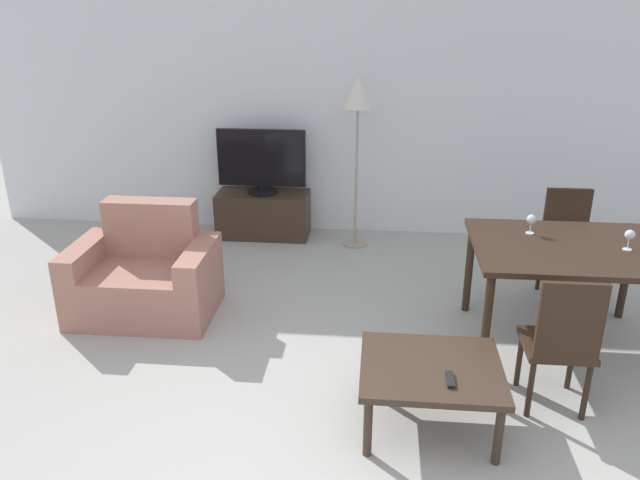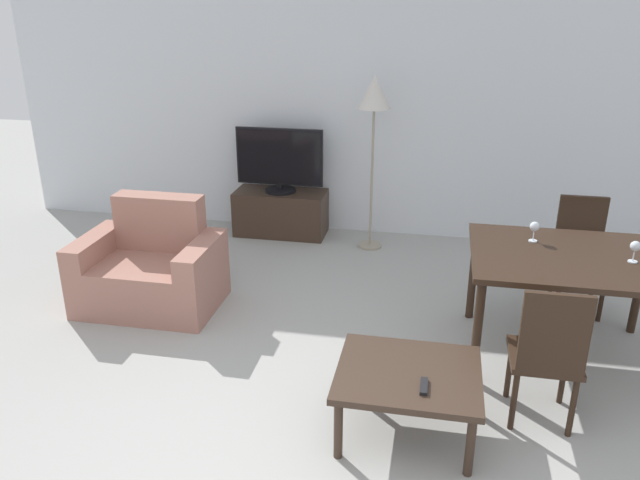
% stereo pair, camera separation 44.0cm
% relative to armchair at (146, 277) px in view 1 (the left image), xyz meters
% --- Properties ---
extents(wall_back, '(7.67, 0.06, 2.70)m').
position_rel_armchair_xyz_m(wall_back, '(1.47, 2.07, 1.05)').
color(wall_back, silver).
rests_on(wall_back, ground_plane).
extents(armchair, '(1.10, 0.75, 0.87)m').
position_rel_armchair_xyz_m(armchair, '(0.00, 0.00, 0.00)').
color(armchair, '#9E6B5B').
rests_on(armchair, ground_plane).
extents(tv_stand, '(0.96, 0.43, 0.47)m').
position_rel_armchair_xyz_m(tv_stand, '(0.62, 1.78, -0.06)').
color(tv_stand, '#38281E').
rests_on(tv_stand, ground_plane).
extents(tv, '(0.91, 0.32, 0.67)m').
position_rel_armchair_xyz_m(tv, '(0.62, 1.78, 0.50)').
color(tv, black).
rests_on(tv, tv_stand).
extents(coffee_table, '(0.81, 0.70, 0.41)m').
position_rel_armchair_xyz_m(coffee_table, '(2.16, -1.24, 0.06)').
color(coffee_table, '#38281E').
rests_on(coffee_table, ground_plane).
extents(dining_table, '(1.32, 1.03, 0.77)m').
position_rel_armchair_xyz_m(dining_table, '(3.16, -0.19, 0.39)').
color(dining_table, black).
rests_on(dining_table, ground_plane).
extents(dining_chair_near, '(0.40, 0.40, 0.91)m').
position_rel_armchair_xyz_m(dining_chair_near, '(2.93, -1.01, 0.20)').
color(dining_chair_near, black).
rests_on(dining_chair_near, ground_plane).
extents(dining_chair_far, '(0.40, 0.40, 0.91)m').
position_rel_armchair_xyz_m(dining_chair_far, '(3.39, 0.64, 0.20)').
color(dining_chair_far, black).
rests_on(dining_chair_far, ground_plane).
extents(floor_lamp, '(0.31, 0.31, 1.71)m').
position_rel_armchair_xyz_m(floor_lamp, '(1.60, 1.60, 1.17)').
color(floor_lamp, gray).
rests_on(floor_lamp, ground_plane).
extents(remote_primary, '(0.04, 0.15, 0.02)m').
position_rel_armchair_xyz_m(remote_primary, '(2.25, -1.38, 0.12)').
color(remote_primary, black).
rests_on(remote_primary, coffee_table).
extents(wine_glass_left, '(0.07, 0.07, 0.15)m').
position_rel_armchair_xyz_m(wine_glass_left, '(2.93, 0.02, 0.57)').
color(wine_glass_left, silver).
rests_on(wine_glass_left, dining_table).
extents(wine_glass_center, '(0.07, 0.07, 0.15)m').
position_rel_armchair_xyz_m(wine_glass_center, '(3.52, -0.23, 0.57)').
color(wine_glass_center, silver).
rests_on(wine_glass_center, dining_table).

